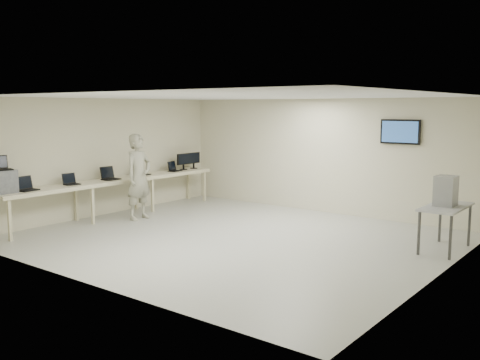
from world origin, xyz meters
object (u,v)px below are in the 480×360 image
Objects in this scene: workbench at (116,182)px; side_table at (446,210)px; equipment_box at (3,182)px; soldier at (139,177)px.

workbench reaches higher than side_table.
soldier is (0.76, 2.86, -0.14)m from equipment_box.
equipment_box is at bearing -91.31° from workbench.
side_table is (7.25, 4.39, -0.38)m from equipment_box.
equipment_box reaches higher than workbench.
workbench is 3.02× the size of soldier.
equipment_box is 0.33× the size of side_table.
workbench is at bearing 85.76° from equipment_box.
workbench is at bearing 94.65° from soldier.
workbench is 0.73m from soldier.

